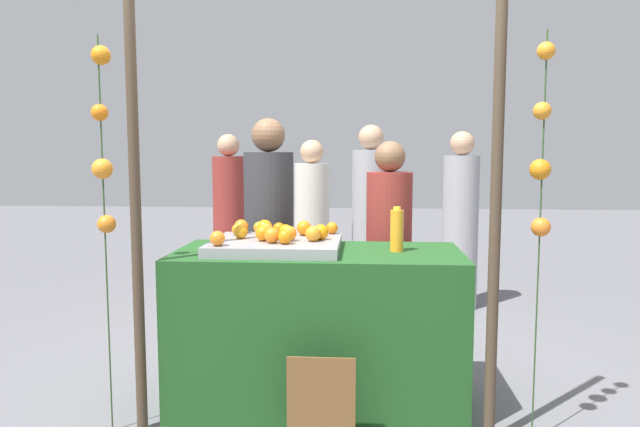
# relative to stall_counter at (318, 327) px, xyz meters

# --- Properties ---
(ground_plane) EXTENTS (24.00, 24.00, 0.00)m
(ground_plane) POSITION_rel_stall_counter_xyz_m (0.00, 0.00, -0.45)
(ground_plane) COLOR slate
(stall_counter) EXTENTS (1.64, 0.77, 0.90)m
(stall_counter) POSITION_rel_stall_counter_xyz_m (0.00, 0.00, 0.00)
(stall_counter) COLOR #1E4C1E
(stall_counter) RESTS_ON ground_plane
(orange_tray) EXTENTS (0.73, 0.65, 0.06)m
(orange_tray) POSITION_rel_stall_counter_xyz_m (-0.24, 0.01, 0.48)
(orange_tray) COLOR gray
(orange_tray) RESTS_ON stall_counter
(orange_0) EXTENTS (0.08, 0.08, 0.08)m
(orange_0) POSITION_rel_stall_counter_xyz_m (-0.53, -0.24, 0.55)
(orange_0) COLOR orange
(orange_0) RESTS_ON orange_tray
(orange_1) EXTENTS (0.09, 0.09, 0.09)m
(orange_1) POSITION_rel_stall_counter_xyz_m (-0.25, -0.12, 0.55)
(orange_1) COLOR orange
(orange_1) RESTS_ON orange_tray
(orange_2) EXTENTS (0.08, 0.08, 0.08)m
(orange_2) POSITION_rel_stall_counter_xyz_m (-0.17, -0.15, 0.55)
(orange_2) COLOR orange
(orange_2) RESTS_ON orange_tray
(orange_3) EXTENTS (0.09, 0.09, 0.09)m
(orange_3) POSITION_rel_stall_counter_xyz_m (-0.50, 0.26, 0.55)
(orange_3) COLOR orange
(orange_3) RESTS_ON orange_tray
(orange_4) EXTENTS (0.08, 0.08, 0.08)m
(orange_4) POSITION_rel_stall_counter_xyz_m (-0.46, 0.04, 0.55)
(orange_4) COLOR orange
(orange_4) RESTS_ON orange_tray
(orange_5) EXTENTS (0.09, 0.09, 0.09)m
(orange_5) POSITION_rel_stall_counter_xyz_m (-0.03, -0.04, 0.55)
(orange_5) COLOR orange
(orange_5) RESTS_ON orange_tray
(orange_6) EXTENTS (0.07, 0.07, 0.07)m
(orange_6) POSITION_rel_stall_counter_xyz_m (-0.00, 0.16, 0.55)
(orange_6) COLOR orange
(orange_6) RESTS_ON orange_tray
(orange_7) EXTENTS (0.08, 0.08, 0.08)m
(orange_7) POSITION_rel_stall_counter_xyz_m (-0.20, 0.11, 0.55)
(orange_7) COLOR orange
(orange_7) RESTS_ON orange_tray
(orange_8) EXTENTS (0.09, 0.09, 0.09)m
(orange_8) POSITION_rel_stall_counter_xyz_m (0.01, 0.03, 0.56)
(orange_8) COLOR orange
(orange_8) RESTS_ON orange_tray
(orange_9) EXTENTS (0.07, 0.07, 0.07)m
(orange_9) POSITION_rel_stall_counter_xyz_m (-0.39, 0.28, 0.55)
(orange_9) COLOR orange
(orange_9) RESTS_ON orange_tray
(orange_10) EXTENTS (0.09, 0.09, 0.09)m
(orange_10) POSITION_rel_stall_counter_xyz_m (-0.10, 0.20, 0.56)
(orange_10) COLOR orange
(orange_10) RESTS_ON orange_tray
(orange_11) EXTENTS (0.09, 0.09, 0.09)m
(orange_11) POSITION_rel_stall_counter_xyz_m (-0.16, -0.03, 0.55)
(orange_11) COLOR orange
(orange_11) RESTS_ON orange_tray
(orange_12) EXTENTS (0.07, 0.07, 0.07)m
(orange_12) POSITION_rel_stall_counter_xyz_m (-0.50, 0.16, 0.55)
(orange_12) COLOR orange
(orange_12) RESTS_ON orange_tray
(orange_13) EXTENTS (0.07, 0.07, 0.07)m
(orange_13) POSITION_rel_stall_counter_xyz_m (0.06, 0.28, 0.55)
(orange_13) COLOR orange
(orange_13) RESTS_ON orange_tray
(orange_14) EXTENTS (0.07, 0.07, 0.07)m
(orange_14) POSITION_rel_stall_counter_xyz_m (-0.26, 0.25, 0.55)
(orange_14) COLOR orange
(orange_14) RESTS_ON orange_tray
(orange_15) EXTENTS (0.09, 0.09, 0.09)m
(orange_15) POSITION_rel_stall_counter_xyz_m (-0.31, 0.05, 0.56)
(orange_15) COLOR orange
(orange_15) RESTS_ON orange_tray
(orange_16) EXTENTS (0.09, 0.09, 0.09)m
(orange_16) POSITION_rel_stall_counter_xyz_m (-0.34, 0.22, 0.56)
(orange_16) COLOR orange
(orange_16) RESTS_ON orange_tray
(orange_17) EXTENTS (0.09, 0.09, 0.09)m
(orange_17) POSITION_rel_stall_counter_xyz_m (-0.31, -0.04, 0.55)
(orange_17) COLOR orange
(orange_17) RESTS_ON orange_tray
(juice_bottle) EXTENTS (0.08, 0.08, 0.26)m
(juice_bottle) POSITION_rel_stall_counter_xyz_m (0.45, 0.02, 0.57)
(juice_bottle) COLOR orange
(juice_bottle) RESTS_ON stall_counter
(chalkboard_sign) EXTENTS (0.34, 0.03, 0.49)m
(chalkboard_sign) POSITION_rel_stall_counter_xyz_m (0.06, -0.57, -0.22)
(chalkboard_sign) COLOR brown
(chalkboard_sign) RESTS_ON ground_plane
(vendor_left) EXTENTS (0.34, 0.34, 1.69)m
(vendor_left) POSITION_rel_stall_counter_xyz_m (-0.39, 0.65, 0.34)
(vendor_left) COLOR #333338
(vendor_left) RESTS_ON ground_plane
(vendor_right) EXTENTS (0.31, 0.31, 1.54)m
(vendor_right) POSITION_rel_stall_counter_xyz_m (0.43, 0.65, 0.27)
(vendor_right) COLOR maroon
(vendor_right) RESTS_ON ground_plane
(crowd_person_0) EXTENTS (0.34, 0.34, 1.71)m
(crowd_person_0) POSITION_rel_stall_counter_xyz_m (0.32, 2.20, 0.35)
(crowd_person_0) COLOR #99999E
(crowd_person_0) RESTS_ON ground_plane
(crowd_person_1) EXTENTS (0.31, 0.31, 1.57)m
(crowd_person_1) POSITION_rel_stall_counter_xyz_m (-0.21, 1.99, 0.28)
(crowd_person_1) COLOR beige
(crowd_person_1) RESTS_ON ground_plane
(crowd_person_2) EXTENTS (0.33, 0.33, 1.65)m
(crowd_person_2) POSITION_rel_stall_counter_xyz_m (1.16, 2.23, 0.32)
(crowd_person_2) COLOR #99999E
(crowd_person_2) RESTS_ON ground_plane
(crowd_person_3) EXTENTS (0.33, 0.33, 1.64)m
(crowd_person_3) POSITION_rel_stall_counter_xyz_m (-1.09, 2.54, 0.31)
(crowd_person_3) COLOR maroon
(crowd_person_3) RESTS_ON ground_plane
(canopy_post_left) EXTENTS (0.06, 0.06, 2.28)m
(canopy_post_left) POSITION_rel_stall_counter_xyz_m (-0.90, -0.42, 0.69)
(canopy_post_left) COLOR #473828
(canopy_post_left) RESTS_ON ground_plane
(canopy_post_right) EXTENTS (0.06, 0.06, 2.28)m
(canopy_post_right) POSITION_rel_stall_counter_xyz_m (0.90, -0.42, 0.69)
(canopy_post_right) COLOR #473828
(canopy_post_right) RESTS_ON ground_plane
(garland_strand_left) EXTENTS (0.11, 0.11, 2.04)m
(garland_strand_left) POSITION_rel_stall_counter_xyz_m (-1.05, -0.44, 1.04)
(garland_strand_left) COLOR #2D4C23
(garland_strand_left) RESTS_ON ground_plane
(garland_strand_right) EXTENTS (0.11, 0.11, 2.04)m
(garland_strand_right) POSITION_rel_stall_counter_xyz_m (1.12, -0.40, 1.01)
(garland_strand_right) COLOR #2D4C23
(garland_strand_right) RESTS_ON ground_plane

